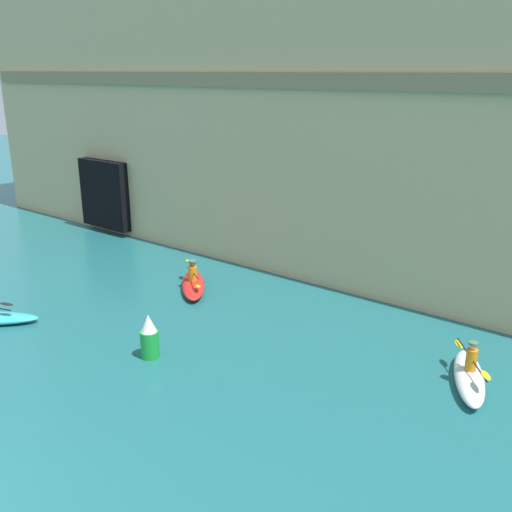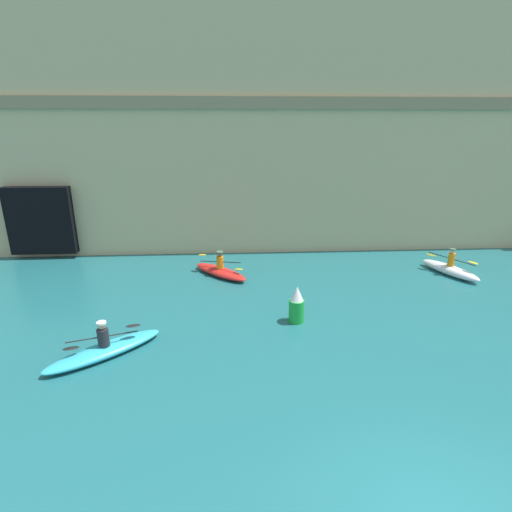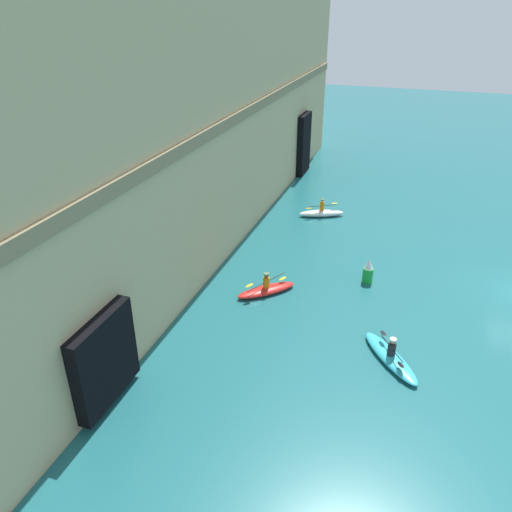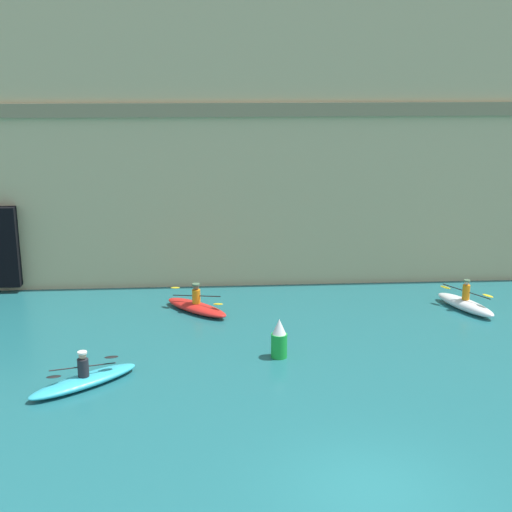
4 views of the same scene
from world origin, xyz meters
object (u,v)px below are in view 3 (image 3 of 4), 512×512
(kayak_red, at_px, (266,289))
(kayak_cyan, at_px, (390,357))
(marker_buoy, at_px, (368,272))
(kayak_white, at_px, (322,213))

(kayak_red, height_order, kayak_cyan, kayak_red)
(kayak_cyan, height_order, marker_buoy, marker_buoy)
(marker_buoy, bearing_deg, kayak_cyan, -163.50)
(kayak_red, height_order, marker_buoy, marker_buoy)
(marker_buoy, bearing_deg, kayak_white, 28.15)
(kayak_cyan, xyz_separation_m, marker_buoy, (5.94, 1.76, 0.40))
(kayak_white, distance_m, marker_buoy, 8.64)
(kayak_red, bearing_deg, marker_buoy, 166.24)
(kayak_red, bearing_deg, kayak_cyan, 108.32)
(kayak_white, relative_size, marker_buoy, 2.29)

